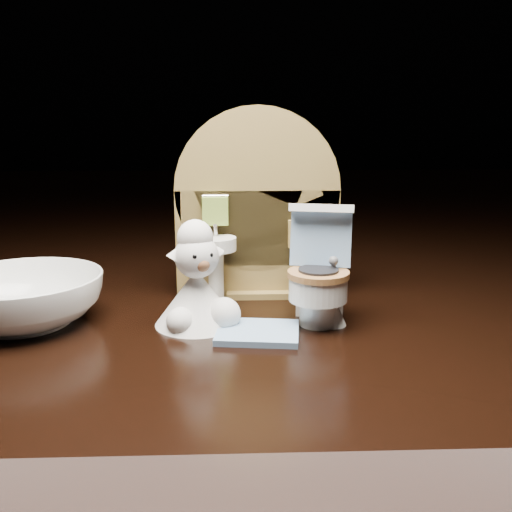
{
  "coord_description": "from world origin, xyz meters",
  "views": [
    {
      "loc": [
        -0.02,
        -0.38,
        0.14
      ],
      "look_at": [
        -0.0,
        0.01,
        0.05
      ],
      "focal_mm": 40.0,
      "sensor_mm": 36.0,
      "label": 1
    }
  ],
  "objects": [
    {
      "name": "toilet_brush",
      "position": [
        0.05,
        -0.01,
        0.01
      ],
      "size": [
        0.02,
        0.02,
        0.05
      ],
      "color": "white",
      "rests_on": "ground"
    },
    {
      "name": "plush_lamb",
      "position": [
        -0.04,
        -0.01,
        0.03
      ],
      "size": [
        0.06,
        0.06,
        0.08
      ],
      "rotation": [
        0.0,
        0.0,
        0.4
      ],
      "color": "white",
      "rests_on": "ground"
    },
    {
      "name": "bath_mat",
      "position": [
        -0.0,
        -0.03,
        0.0
      ],
      "size": [
        0.06,
        0.05,
        0.0
      ],
      "primitive_type": "cube",
      "rotation": [
        0.0,
        0.0,
        -0.12
      ],
      "color": "#7597BB",
      "rests_on": "ground"
    },
    {
      "name": "backdrop_panel",
      "position": [
        -0.0,
        0.06,
        0.07
      ],
      "size": [
        0.13,
        0.05,
        0.15
      ],
      "color": "olive",
      "rests_on": "ground"
    },
    {
      "name": "toy_toilet",
      "position": [
        0.04,
        -0.0,
        0.03
      ],
      "size": [
        0.05,
        0.06,
        0.08
      ],
      "rotation": [
        0.0,
        0.0,
        -0.22
      ],
      "color": "white",
      "rests_on": "ground"
    },
    {
      "name": "ceramic_bowl",
      "position": [
        -0.17,
        0.0,
        0.02
      ],
      "size": [
        0.14,
        0.14,
        0.03
      ],
      "primitive_type": "imported",
      "rotation": [
        0.0,
        0.0,
        0.28
      ],
      "color": "white",
      "rests_on": "ground"
    }
  ]
}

